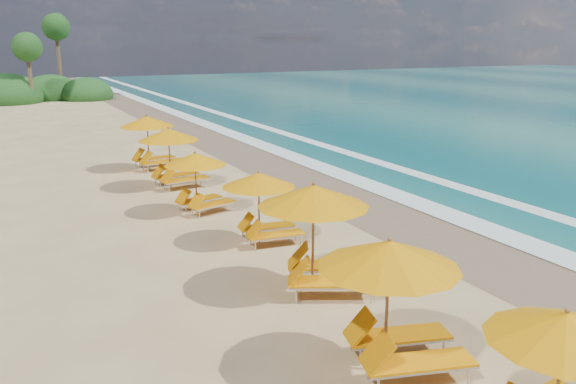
# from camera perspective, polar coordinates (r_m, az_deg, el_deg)

# --- Properties ---
(ground) EXTENTS (160.00, 160.00, 0.00)m
(ground) POSITION_cam_1_polar(r_m,az_deg,el_deg) (18.53, 0.00, -3.60)
(ground) COLOR tan
(ground) RESTS_ON ground
(wet_sand) EXTENTS (4.00, 160.00, 0.01)m
(wet_sand) POSITION_cam_1_polar(r_m,az_deg,el_deg) (20.56, 10.00, -1.97)
(wet_sand) COLOR #7D654A
(wet_sand) RESTS_ON ground
(surf_foam) EXTENTS (4.00, 160.00, 0.01)m
(surf_foam) POSITION_cam_1_polar(r_m,az_deg,el_deg) (22.24, 15.59, -0.98)
(surf_foam) COLOR white
(surf_foam) RESTS_ON ground
(station_0) EXTENTS (2.61, 2.48, 2.21)m
(station_0) POSITION_cam_1_polar(r_m,az_deg,el_deg) (9.59, 25.01, -15.01)
(station_0) COLOR olive
(station_0) RESTS_ON ground
(station_1) EXTENTS (3.14, 3.05, 2.51)m
(station_1) POSITION_cam_1_polar(r_m,az_deg,el_deg) (10.66, 10.44, -9.77)
(station_1) COLOR olive
(station_1) RESTS_ON ground
(station_2) EXTENTS (3.45, 3.45, 2.61)m
(station_2) POSITION_cam_1_polar(r_m,az_deg,el_deg) (13.76, 3.25, -3.67)
(station_2) COLOR olive
(station_2) RESTS_ON ground
(station_3) EXTENTS (2.47, 2.32, 2.14)m
(station_3) POSITION_cam_1_polar(r_m,az_deg,el_deg) (17.08, -2.26, -0.98)
(station_3) COLOR olive
(station_3) RESTS_ON ground
(station_4) EXTENTS (2.64, 2.55, 2.12)m
(station_4) POSITION_cam_1_polar(r_m,az_deg,el_deg) (20.29, -8.40, 1.33)
(station_4) COLOR olive
(station_4) RESTS_ON ground
(station_5) EXTENTS (2.79, 2.63, 2.42)m
(station_5) POSITION_cam_1_polar(r_m,az_deg,el_deg) (23.92, -10.82, 3.64)
(station_5) COLOR olive
(station_5) RESTS_ON ground
(station_6) EXTENTS (2.87, 2.72, 2.47)m
(station_6) POSITION_cam_1_polar(r_m,az_deg,el_deg) (27.57, -12.84, 5.00)
(station_6) COLOR olive
(station_6) RESTS_ON ground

